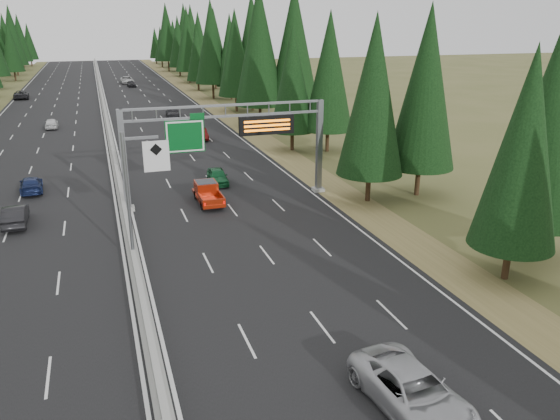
# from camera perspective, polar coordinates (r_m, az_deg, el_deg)

# --- Properties ---
(road) EXTENTS (32.00, 260.00, 0.08)m
(road) POSITION_cam_1_polar(r_m,az_deg,el_deg) (87.69, -17.73, 9.16)
(road) COLOR black
(road) RESTS_ON ground
(shoulder_right) EXTENTS (3.60, 260.00, 0.06)m
(shoulder_right) POSITION_cam_1_polar(r_m,az_deg,el_deg) (89.72, -6.17, 10.15)
(shoulder_right) COLOR olive
(shoulder_right) RESTS_ON ground
(median_barrier) EXTENTS (0.70, 260.00, 0.85)m
(median_barrier) POSITION_cam_1_polar(r_m,az_deg,el_deg) (87.63, -17.75, 9.40)
(median_barrier) COLOR gray
(median_barrier) RESTS_ON road
(sign_gantry) EXTENTS (16.75, 0.98, 7.80)m
(sign_gantry) POSITION_cam_1_polar(r_m,az_deg,el_deg) (43.55, -4.76, 7.57)
(sign_gantry) COLOR slate
(sign_gantry) RESTS_ON road
(hov_sign_pole) EXTENTS (2.80, 0.50, 8.00)m
(hov_sign_pole) POSITION_cam_1_polar(r_m,az_deg,el_deg) (32.92, -14.68, 2.19)
(hov_sign_pole) COLOR slate
(hov_sign_pole) RESTS_ON road
(tree_row_right) EXTENTS (11.79, 240.92, 18.94)m
(tree_row_right) POSITION_cam_1_polar(r_m,az_deg,el_deg) (84.65, -2.56, 16.18)
(tree_row_right) COLOR black
(tree_row_right) RESTS_ON ground
(silver_minivan) EXTENTS (3.23, 6.01, 1.60)m
(silver_minivan) POSITION_cam_1_polar(r_m,az_deg,el_deg) (22.07, 13.70, -17.92)
(silver_minivan) COLOR #A8A8AD
(silver_minivan) RESTS_ON road
(red_pickup) EXTENTS (1.76, 4.93, 1.61)m
(red_pickup) POSITION_cam_1_polar(r_m,az_deg,el_deg) (44.38, -7.63, 1.96)
(red_pickup) COLOR black
(red_pickup) RESTS_ON road
(car_ahead_green) EXTENTS (1.88, 4.14, 1.38)m
(car_ahead_green) POSITION_cam_1_polar(r_m,az_deg,el_deg) (49.37, -6.55, 3.53)
(car_ahead_green) COLOR #14572C
(car_ahead_green) RESTS_ON road
(car_ahead_dkred) EXTENTS (1.52, 4.05, 1.32)m
(car_ahead_dkred) POSITION_cam_1_polar(r_m,az_deg,el_deg) (68.56, -8.27, 7.86)
(car_ahead_dkred) COLOR #560D0C
(car_ahead_dkred) RESTS_ON road
(car_ahead_dkgrey) EXTENTS (2.27, 4.86, 1.37)m
(car_ahead_dkgrey) POSITION_cam_1_polar(r_m,az_deg,el_deg) (85.71, -11.16, 9.97)
(car_ahead_dkgrey) COLOR black
(car_ahead_dkgrey) RESTS_ON road
(car_ahead_white) EXTENTS (2.80, 5.92, 1.63)m
(car_ahead_white) POSITION_cam_1_polar(r_m,az_deg,el_deg) (134.81, -15.71, 12.95)
(car_ahead_white) COLOR #B3B3B3
(car_ahead_white) RESTS_ON road
(car_ahead_far) EXTENTS (1.88, 4.17, 1.39)m
(car_ahead_far) POSITION_cam_1_polar(r_m,az_deg,el_deg) (127.66, -15.26, 12.62)
(car_ahead_far) COLOR black
(car_ahead_far) RESTS_ON road
(car_onc_near) EXTENTS (1.66, 4.43, 1.44)m
(car_onc_near) POSITION_cam_1_polar(r_m,az_deg,el_deg) (43.43, -25.93, -0.49)
(car_onc_near) COLOR black
(car_onc_near) RESTS_ON road
(car_onc_blue) EXTENTS (2.12, 4.53, 1.28)m
(car_onc_blue) POSITION_cam_1_polar(r_m,az_deg,el_deg) (51.34, -24.56, 2.44)
(car_onc_blue) COLOR #15214C
(car_onc_blue) RESTS_ON road
(car_onc_white) EXTENTS (1.67, 4.05, 1.37)m
(car_onc_white) POSITION_cam_1_polar(r_m,az_deg,el_deg) (81.13, -22.77, 8.35)
(car_onc_white) COLOR silver
(car_onc_white) RESTS_ON road
(car_onc_far) EXTENTS (2.95, 5.72, 1.54)m
(car_onc_far) POSITION_cam_1_polar(r_m,az_deg,el_deg) (114.99, -25.43, 10.84)
(car_onc_far) COLOR #232326
(car_onc_far) RESTS_ON road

